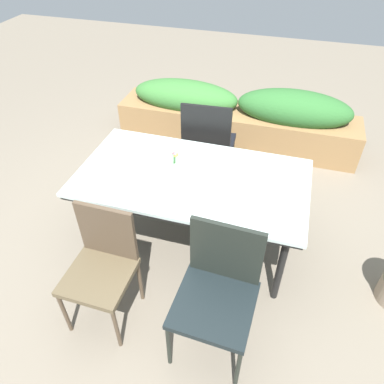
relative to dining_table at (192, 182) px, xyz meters
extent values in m
plane|color=#756B5B|center=(-0.06, -0.10, -0.67)|extent=(12.00, 12.00, 0.00)
cube|color=#B2C6C1|center=(0.00, 0.00, 0.04)|extent=(1.75, 0.95, 0.03)
cube|color=black|center=(0.00, 0.00, 0.02)|extent=(1.71, 0.93, 0.02)
cylinder|color=black|center=(-0.76, -0.36, -0.32)|extent=(0.05, 0.05, 0.70)
cylinder|color=black|center=(0.76, -0.36, -0.32)|extent=(0.05, 0.05, 0.70)
cylinder|color=black|center=(-0.76, 0.36, -0.32)|extent=(0.05, 0.05, 0.70)
cylinder|color=black|center=(0.76, 0.36, -0.32)|extent=(0.05, 0.05, 0.70)
cube|color=brown|center=(-0.39, -0.86, -0.23)|extent=(0.43, 0.43, 0.04)
cube|color=#4C3D2D|center=(-0.39, -0.66, 0.00)|extent=(0.40, 0.03, 0.44)
cylinder|color=#4C3D2D|center=(-0.20, -1.05, -0.46)|extent=(0.03, 0.03, 0.43)
cylinder|color=#4C3D2D|center=(-0.59, -1.05, -0.46)|extent=(0.03, 0.03, 0.43)
cylinder|color=#4C3D2D|center=(-0.20, -0.67, -0.46)|extent=(0.03, 0.03, 0.43)
cylinder|color=#4C3D2D|center=(-0.58, -0.66, -0.46)|extent=(0.03, 0.03, 0.43)
cube|color=black|center=(-0.07, 0.86, -0.21)|extent=(0.50, 0.50, 0.04)
cube|color=black|center=(-0.06, 0.64, 0.06)|extent=(0.45, 0.06, 0.52)
cylinder|color=black|center=(-0.30, 1.06, -0.44)|extent=(0.03, 0.03, 0.45)
cylinder|color=black|center=(0.13, 1.09, -0.44)|extent=(0.03, 0.03, 0.45)
cylinder|color=black|center=(-0.28, 0.63, -0.44)|extent=(0.03, 0.03, 0.45)
cylinder|color=black|center=(0.16, 0.66, -0.44)|extent=(0.03, 0.03, 0.45)
cube|color=black|center=(0.39, -0.86, -0.22)|extent=(0.50, 0.50, 0.04)
cube|color=black|center=(0.40, -0.63, 0.03)|extent=(0.46, 0.05, 0.46)
cylinder|color=black|center=(0.60, -1.09, -0.45)|extent=(0.03, 0.03, 0.45)
cylinder|color=black|center=(0.16, -1.07, -0.45)|extent=(0.03, 0.03, 0.45)
cylinder|color=black|center=(0.62, -0.65, -0.45)|extent=(0.03, 0.03, 0.45)
cylinder|color=black|center=(0.18, -0.63, -0.45)|extent=(0.03, 0.03, 0.45)
cylinder|color=silver|center=(-0.11, -0.06, 0.12)|extent=(0.07, 0.07, 0.13)
cylinder|color=#387233|center=(-0.11, -0.05, 0.21)|extent=(0.01, 0.01, 0.12)
sphere|color=#EFCC4C|center=(-0.11, -0.05, 0.27)|extent=(0.04, 0.04, 0.04)
cylinder|color=#387233|center=(-0.12, -0.08, 0.23)|extent=(0.01, 0.00, 0.17)
sphere|color=white|center=(-0.12, -0.08, 0.32)|extent=(0.04, 0.04, 0.04)
cylinder|color=#387233|center=(-0.12, -0.06, 0.22)|extent=(0.01, 0.01, 0.15)
sphere|color=pink|center=(-0.12, -0.06, 0.30)|extent=(0.04, 0.04, 0.04)
cylinder|color=#387233|center=(-0.11, -0.06, 0.22)|extent=(0.01, 0.01, 0.13)
sphere|color=pink|center=(-0.11, -0.06, 0.28)|extent=(0.03, 0.03, 0.03)
cube|color=olive|center=(0.04, 1.70, -0.46)|extent=(2.78, 0.53, 0.42)
ellipsoid|color=#387233|center=(-0.58, 1.70, -0.15)|extent=(1.25, 0.48, 0.36)
ellipsoid|color=#2D662D|center=(0.67, 1.70, -0.13)|extent=(1.25, 0.48, 0.40)
camera|label=1|loc=(0.61, -2.08, 1.75)|focal=33.93mm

